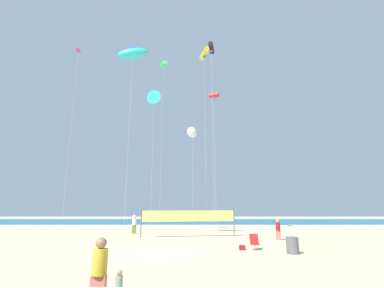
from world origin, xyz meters
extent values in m
plane|color=beige|center=(0.00, 0.00, 0.00)|extent=(120.00, 120.00, 0.00)
cube|color=#1E6B99|center=(0.00, 35.49, 0.00)|extent=(120.00, 20.00, 0.01)
cylinder|color=gold|center=(-0.55, -8.27, 1.10)|extent=(0.39, 0.39, 0.64)
sphere|color=#997051|center=(-0.55, -8.27, 1.56)|extent=(0.29, 0.29, 0.29)
cylinder|color=#99B28C|center=(-0.05, -8.16, 0.57)|extent=(0.20, 0.20, 0.34)
sphere|color=tan|center=(-0.05, -8.16, 0.82)|extent=(0.15, 0.15, 0.15)
cube|color=#EA7260|center=(8.47, 6.50, 0.35)|extent=(0.34, 0.20, 0.70)
cylinder|color=maroon|center=(8.47, 6.50, 0.99)|extent=(0.35, 0.35, 0.58)
sphere|color=tan|center=(8.47, 6.50, 1.41)|extent=(0.26, 0.26, 0.26)
cube|color=olive|center=(-3.69, 11.84, 0.39)|extent=(0.38, 0.23, 0.79)
cylinder|color=white|center=(-3.69, 11.84, 1.11)|extent=(0.40, 0.40, 0.65)
sphere|color=beige|center=(-3.69, 11.84, 1.58)|extent=(0.29, 0.29, 0.29)
cube|color=red|center=(5.57, 1.46, 0.32)|extent=(0.52, 0.48, 0.03)
cube|color=red|center=(5.57, 1.75, 0.60)|extent=(0.52, 0.23, 0.57)
cylinder|color=silver|center=(5.57, 1.32, 0.16)|extent=(0.03, 0.03, 0.32)
cylinder|color=silver|center=(5.57, 1.61, 0.16)|extent=(0.03, 0.03, 0.32)
cylinder|color=#595960|center=(7.30, 0.08, 0.44)|extent=(0.66, 0.66, 0.87)
cylinder|color=#4C4C51|center=(-2.36, 7.95, 1.20)|extent=(0.08, 0.08, 2.40)
cylinder|color=#4C4C51|center=(5.48, 9.26, 1.20)|extent=(0.08, 0.08, 2.40)
cube|color=#EAE566|center=(1.56, 8.61, 1.73)|extent=(7.84, 1.33, 0.90)
cube|color=maroon|center=(4.78, 1.39, 0.14)|extent=(0.36, 0.18, 0.28)
cylinder|color=silver|center=(4.61, 17.11, 8.11)|extent=(0.01, 0.01, 16.22)
cylinder|color=red|center=(4.61, 17.11, 16.22)|extent=(1.37, 0.94, 0.56)
sphere|color=purple|center=(4.61, 17.11, 15.84)|extent=(0.34, 0.34, 0.34)
cylinder|color=silver|center=(-3.19, 5.57, 7.61)|extent=(0.01, 0.01, 15.21)
ellipsoid|color=#26BFCC|center=(-3.19, 5.57, 15.21)|extent=(2.69, 0.93, 1.23)
cube|color=blue|center=(-3.19, 5.57, 15.60)|extent=(0.52, 0.06, 0.65)
cylinder|color=silver|center=(3.90, 10.90, 9.51)|extent=(0.01, 0.01, 19.02)
cylinder|color=black|center=(3.90, 10.90, 19.02)|extent=(0.78, 1.81, 0.50)
sphere|color=#D833A5|center=(3.90, 10.90, 18.67)|extent=(0.30, 0.30, 0.30)
cylinder|color=silver|center=(1.91, 9.25, 4.66)|extent=(0.01, 0.01, 9.32)
cone|color=white|center=(1.91, 9.25, 9.32)|extent=(1.05, 0.80, 1.04)
cylinder|color=silver|center=(-12.14, 15.14, 10.64)|extent=(0.01, 0.01, 21.28)
pyramid|color=#D833A5|center=(-12.13, 15.16, 21.35)|extent=(0.80, 0.80, 0.39)
cylinder|color=silver|center=(-1.88, 17.12, 10.27)|extent=(0.01, 0.01, 20.54)
cone|color=green|center=(-1.88, 17.12, 20.54)|extent=(1.03, 0.73, 1.03)
cylinder|color=silver|center=(-2.02, 10.76, 6.68)|extent=(0.01, 0.01, 13.35)
cone|color=#26BFCC|center=(-2.02, 10.76, 13.35)|extent=(1.45, 0.49, 1.43)
cylinder|color=silver|center=(3.26, 13.20, 9.85)|extent=(0.01, 0.01, 19.71)
cylinder|color=yellow|center=(3.26, 13.20, 19.71)|extent=(1.12, 2.24, 0.54)
sphere|color=blue|center=(3.26, 13.20, 19.33)|extent=(0.33, 0.33, 0.33)
camera|label=1|loc=(1.83, -16.00, 2.48)|focal=26.26mm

